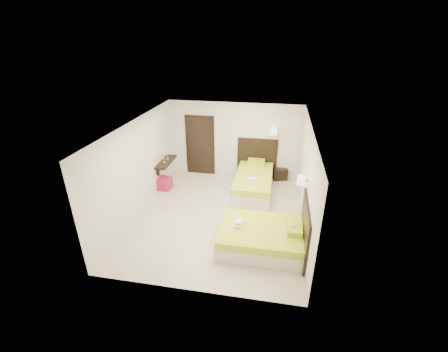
% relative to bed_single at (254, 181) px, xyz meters
% --- Properties ---
extents(floor, '(5.50, 5.50, 0.00)m').
position_rel_bed_single_xyz_m(floor, '(-0.82, -1.69, -0.34)').
color(floor, beige).
rests_on(floor, ground).
extents(bed_single, '(1.37, 2.28, 1.88)m').
position_rel_bed_single_xyz_m(bed_single, '(0.00, 0.00, 0.00)').
color(bed_single, beige).
rests_on(bed_single, ground).
extents(bed_double, '(1.98, 1.68, 1.63)m').
position_rel_bed_single_xyz_m(bed_double, '(0.51, -2.81, -0.05)').
color(bed_double, beige).
rests_on(bed_double, ground).
extents(nightstand, '(0.57, 0.53, 0.42)m').
position_rel_bed_single_xyz_m(nightstand, '(0.81, 1.03, -0.13)').
color(nightstand, black).
rests_on(nightstand, ground).
extents(ottoman, '(0.43, 0.43, 0.40)m').
position_rel_bed_single_xyz_m(ottoman, '(-2.86, -0.44, -0.14)').
color(ottoman, maroon).
rests_on(ottoman, ground).
extents(door, '(1.02, 0.15, 2.14)m').
position_rel_bed_single_xyz_m(door, '(-2.02, 1.00, 0.71)').
color(door, black).
rests_on(door, ground).
extents(console_shelf, '(0.35, 1.20, 0.78)m').
position_rel_bed_single_xyz_m(console_shelf, '(-2.90, -0.09, 0.48)').
color(console_shelf, black).
rests_on(console_shelf, ground).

